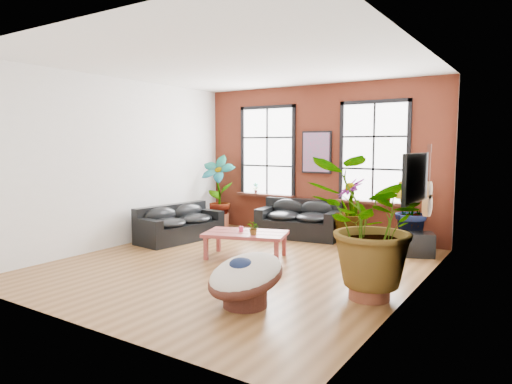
% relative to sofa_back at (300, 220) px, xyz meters
% --- Properties ---
extents(room, '(6.04, 6.54, 3.54)m').
position_rel_sofa_back_xyz_m(room, '(0.21, -2.64, 1.36)').
color(room, brown).
rests_on(room, ground).
extents(sofa_back, '(1.98, 1.16, 0.86)m').
position_rel_sofa_back_xyz_m(sofa_back, '(0.00, 0.00, 0.00)').
color(sofa_back, black).
rests_on(sofa_back, ground).
extents(sofa_left, '(1.07, 2.06, 0.78)m').
position_rel_sofa_back_xyz_m(sofa_left, '(-2.11, -1.78, -0.03)').
color(sofa_left, black).
rests_on(sofa_left, ground).
extents(coffee_table, '(1.70, 1.29, 0.58)m').
position_rel_sofa_back_xyz_m(coffee_table, '(0.04, -2.28, 0.04)').
color(coffee_table, maroon).
rests_on(coffee_table, ground).
extents(papasan_chair, '(1.32, 1.33, 0.77)m').
position_rel_sofa_back_xyz_m(papasan_chair, '(1.50, -4.44, 0.01)').
color(papasan_chair, '#4A231A').
rests_on(papasan_chair, ground).
extents(poster, '(0.74, 0.06, 0.98)m').
position_rel_sofa_back_xyz_m(poster, '(0.21, 0.39, 1.56)').
color(poster, black).
rests_on(poster, room).
extents(tv_wall_unit, '(0.13, 1.86, 1.20)m').
position_rel_sofa_back_xyz_m(tv_wall_unit, '(3.15, -2.20, 1.15)').
color(tv_wall_unit, black).
rests_on(tv_wall_unit, room).
extents(media_box, '(0.68, 0.63, 0.46)m').
position_rel_sofa_back_xyz_m(media_box, '(2.76, -0.39, -0.16)').
color(media_box, black).
rests_on(media_box, ground).
extents(pot_back_left, '(0.59, 0.59, 0.38)m').
position_rel_sofa_back_xyz_m(pot_back_left, '(-2.29, -0.09, -0.20)').
color(pot_back_left, brown).
rests_on(pot_back_left, ground).
extents(pot_back_right, '(0.54, 0.54, 0.38)m').
position_rel_sofa_back_xyz_m(pot_back_right, '(2.43, -0.01, -0.20)').
color(pot_back_right, brown).
rests_on(pot_back_right, ground).
extents(pot_right_wall, '(0.61, 0.61, 0.42)m').
position_rel_sofa_back_xyz_m(pot_right_wall, '(2.78, -3.26, -0.18)').
color(pot_right_wall, brown).
rests_on(pot_right_wall, ground).
extents(pot_mid, '(0.56, 0.56, 0.36)m').
position_rel_sofa_back_xyz_m(pot_mid, '(1.31, -0.13, -0.21)').
color(pot_mid, brown).
rests_on(pot_mid, ground).
extents(floor_plant_back_left, '(1.00, 0.76, 1.71)m').
position_rel_sofa_back_xyz_m(floor_plant_back_left, '(-2.27, -0.12, 0.62)').
color(floor_plant_back_left, '#16561E').
rests_on(floor_plant_back_left, ground).
extents(floor_plant_back_right, '(0.97, 0.97, 1.38)m').
position_rel_sofa_back_xyz_m(floor_plant_back_right, '(2.45, 0.02, 0.45)').
color(floor_plant_back_right, '#16561E').
rests_on(floor_plant_back_right, ground).
extents(floor_plant_right_wall, '(2.15, 2.13, 1.81)m').
position_rel_sofa_back_xyz_m(floor_plant_right_wall, '(2.74, -3.28, 0.68)').
color(floor_plant_right_wall, '#16561E').
rests_on(floor_plant_right_wall, ground).
extents(floor_plant_mid, '(1.01, 1.01, 1.29)m').
position_rel_sofa_back_xyz_m(floor_plant_mid, '(1.29, -0.16, 0.40)').
color(floor_plant_mid, '#16561E').
rests_on(floor_plant_mid, ground).
extents(table_plant, '(0.28, 0.26, 0.26)m').
position_rel_sofa_back_xyz_m(table_plant, '(0.31, -2.40, 0.23)').
color(table_plant, '#16561E').
rests_on(table_plant, coffee_table).
extents(sill_plant_left, '(0.17, 0.17, 0.27)m').
position_rel_sofa_back_xyz_m(sill_plant_left, '(-1.44, 0.34, 0.65)').
color(sill_plant_left, '#16561E').
rests_on(sill_plant_left, room).
extents(sill_plant_right, '(0.19, 0.19, 0.27)m').
position_rel_sofa_back_xyz_m(sill_plant_right, '(1.91, 0.34, 0.65)').
color(sill_plant_right, '#16561E').
rests_on(sill_plant_right, room).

